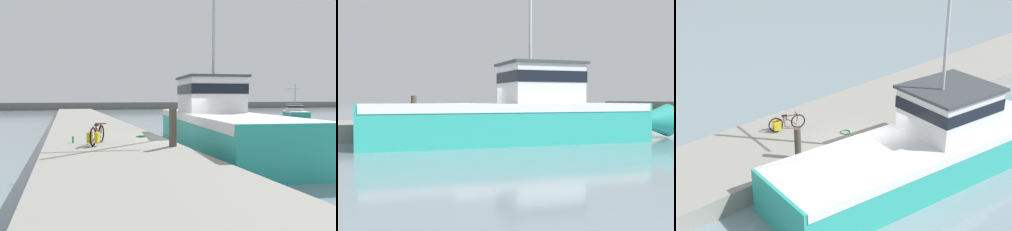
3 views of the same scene
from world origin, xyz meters
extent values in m
plane|color=gray|center=(0.00, 0.00, 0.00)|extent=(320.00, 320.00, 0.00)
cube|color=gray|center=(-3.53, 0.00, 0.40)|extent=(4.81, 80.00, 0.81)
cube|color=teal|center=(1.95, 0.86, 0.89)|extent=(5.22, 13.31, 1.78)
cube|color=white|center=(1.95, 0.86, 1.60)|extent=(5.25, 13.07, 0.36)
cube|color=white|center=(2.17, 2.47, 2.65)|extent=(3.22, 3.59, 1.75)
cube|color=black|center=(2.17, 2.47, 2.96)|extent=(3.29, 3.66, 0.49)
cube|color=#3D4247|center=(2.17, 2.47, 3.59)|extent=(3.48, 3.88, 0.12)
cylinder|color=#B2B2B7|center=(2.10, 1.98, 6.89)|extent=(0.14, 0.14, 6.48)
torus|color=black|center=(-4.25, -1.59, 1.15)|extent=(0.30, 0.65, 0.68)
torus|color=black|center=(-3.85, -0.61, 1.15)|extent=(0.30, 0.65, 0.68)
cylinder|color=maroon|center=(-4.18, -1.43, 1.07)|extent=(0.17, 0.34, 0.19)
cylinder|color=maroon|center=(-4.10, -1.22, 1.25)|extent=(0.09, 0.14, 0.51)
cylinder|color=maroon|center=(-4.16, -1.38, 1.32)|extent=(0.21, 0.45, 0.38)
cylinder|color=maroon|center=(-4.00, -0.97, 1.24)|extent=(0.28, 0.63, 0.52)
cylinder|color=maroon|center=(-3.98, -0.92, 1.49)|extent=(0.24, 0.52, 0.05)
cylinder|color=maroon|center=(-3.86, -0.64, 1.32)|extent=(0.07, 0.10, 0.34)
cylinder|color=maroon|center=(-3.88, -0.67, 1.53)|extent=(0.42, 0.20, 0.04)
cube|color=black|center=(-4.09, -1.20, 1.53)|extent=(0.18, 0.26, 0.05)
cube|color=gold|center=(-4.36, -1.49, 1.11)|extent=(0.23, 0.34, 0.37)
cube|color=gold|center=(-4.10, -1.59, 1.11)|extent=(0.23, 0.34, 0.37)
cylinder|color=#51473D|center=(-1.56, -2.47, 1.48)|extent=(0.27, 0.27, 1.34)
torus|color=#197A2D|center=(-2.00, 0.61, 0.83)|extent=(0.46, 0.46, 0.05)
cylinder|color=green|center=(-4.91, -0.47, 0.93)|extent=(0.07, 0.07, 0.25)
camera|label=1|loc=(-5.20, -13.34, 2.51)|focal=35.00mm
camera|label=2|loc=(18.86, -7.65, 1.96)|focal=45.00mm
camera|label=3|loc=(13.09, -13.95, 10.82)|focal=55.00mm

